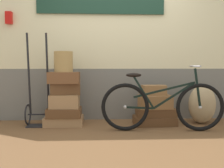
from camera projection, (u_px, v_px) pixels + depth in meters
ground at (121, 132)px, 3.70m from camera, size 8.41×5.20×0.06m
station_building at (118, 45)px, 4.44m from camera, size 6.41×0.74×2.56m
suitcase_0 at (64, 121)px, 4.01m from camera, size 0.59×0.38×0.14m
suitcase_1 at (64, 112)px, 3.96m from camera, size 0.52×0.33×0.14m
suitcase_2 at (65, 101)px, 3.95m from camera, size 0.45×0.30×0.21m
suitcase_3 at (65, 89)px, 3.98m from camera, size 0.48×0.33×0.18m
suitcase_4 at (64, 78)px, 3.92m from camera, size 0.47×0.30×0.17m
suitcase_5 at (154, 120)px, 4.05m from camera, size 0.66×0.44×0.13m
suitcase_6 at (156, 112)px, 4.07m from camera, size 0.61×0.38×0.13m
suitcase_7 at (155, 102)px, 4.02m from camera, size 0.51×0.33×0.21m
suitcase_8 at (154, 90)px, 4.04m from camera, size 0.37×0.23×0.16m
wicker_basket at (63, 62)px, 3.92m from camera, size 0.29×0.29×0.32m
luggage_trolley at (39, 105)px, 4.01m from camera, size 0.37×0.38×1.43m
burlap_sack at (202, 104)px, 4.11m from camera, size 0.43×0.37×0.62m
bicycle at (162, 106)px, 3.64m from camera, size 1.75×0.46×0.94m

